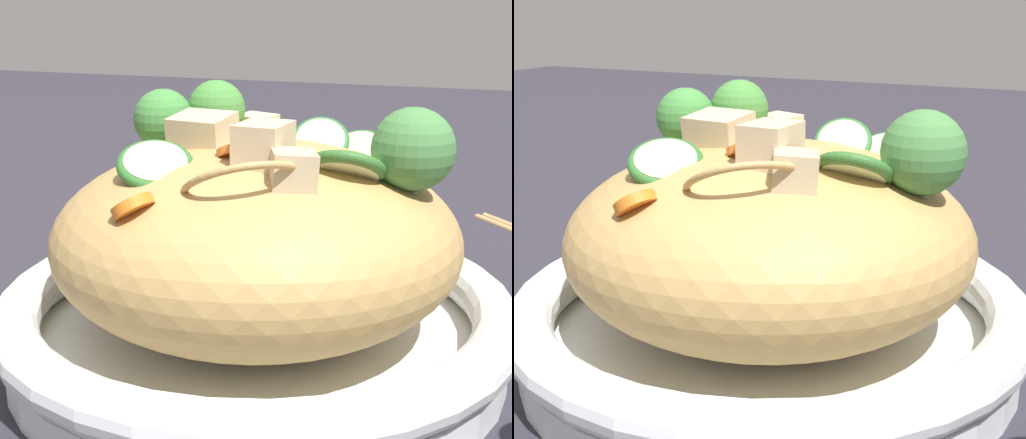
% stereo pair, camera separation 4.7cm
% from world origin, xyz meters
% --- Properties ---
extents(ground_plane, '(3.00, 3.00, 0.00)m').
position_xyz_m(ground_plane, '(0.00, 0.00, 0.00)').
color(ground_plane, '#2A2731').
extents(serving_bowl, '(0.33, 0.33, 0.05)m').
position_xyz_m(serving_bowl, '(0.00, 0.00, 0.03)').
color(serving_bowl, white).
rests_on(serving_bowl, ground_plane).
extents(noodle_heap, '(0.25, 0.25, 0.13)m').
position_xyz_m(noodle_heap, '(0.00, 0.00, 0.08)').
color(noodle_heap, tan).
rests_on(noodle_heap, serving_bowl).
extents(broccoli_florets, '(0.22, 0.10, 0.06)m').
position_xyz_m(broccoli_florets, '(-0.01, -0.02, 0.14)').
color(broccoli_florets, '#9BBE78').
rests_on(broccoli_florets, serving_bowl).
extents(carrot_coins, '(0.12, 0.16, 0.04)m').
position_xyz_m(carrot_coins, '(0.03, 0.03, 0.13)').
color(carrot_coins, orange).
rests_on(carrot_coins, serving_bowl).
extents(zucchini_slices, '(0.16, 0.18, 0.04)m').
position_xyz_m(zucchini_slices, '(-0.02, -0.01, 0.13)').
color(zucchini_slices, beige).
rests_on(zucchini_slices, serving_bowl).
extents(chicken_chunks, '(0.11, 0.14, 0.03)m').
position_xyz_m(chicken_chunks, '(0.00, 0.01, 0.14)').
color(chicken_chunks, '#C7B18C').
rests_on(chicken_chunks, serving_bowl).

